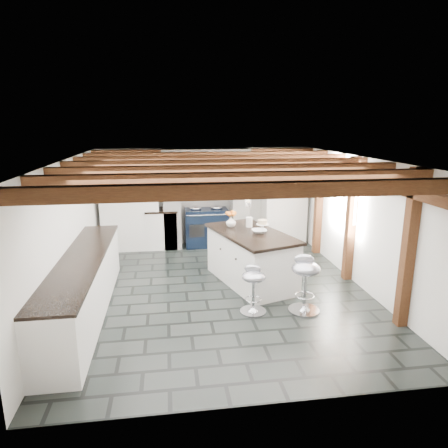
{
  "coord_description": "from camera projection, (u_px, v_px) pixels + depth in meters",
  "views": [
    {
      "loc": [
        -0.88,
        -6.49,
        2.87
      ],
      "look_at": [
        0.1,
        0.4,
        1.1
      ],
      "focal_mm": 32.0,
      "sensor_mm": 36.0,
      "label": 1
    }
  ],
  "objects": [
    {
      "name": "ground",
      "position": [
        222.0,
        290.0,
        7.06
      ],
      "size": [
        6.0,
        6.0,
        0.0
      ],
      "primitive_type": "plane",
      "color": "black",
      "rests_on": "ground"
    },
    {
      "name": "room_shell",
      "position": [
        182.0,
        215.0,
        8.07
      ],
      "size": [
        6.0,
        6.03,
        6.0
      ],
      "color": "white",
      "rests_on": "ground"
    },
    {
      "name": "range_cooker",
      "position": [
        206.0,
        227.0,
        9.51
      ],
      "size": [
        1.0,
        0.63,
        0.99
      ],
      "color": "black",
      "rests_on": "ground"
    },
    {
      "name": "kitchen_island",
      "position": [
        251.0,
        257.0,
        7.3
      ],
      "size": [
        1.55,
        2.15,
        1.28
      ],
      "rotation": [
        0.0,
        0.0,
        0.31
      ],
      "color": "white",
      "rests_on": "ground"
    },
    {
      "name": "bar_stool_near",
      "position": [
        306.0,
        277.0,
        6.13
      ],
      "size": [
        0.56,
        0.56,
        0.91
      ],
      "rotation": [
        0.0,
        0.0,
        -0.31
      ],
      "color": "silver",
      "rests_on": "ground"
    },
    {
      "name": "bar_stool_far",
      "position": [
        254.0,
        284.0,
        6.12
      ],
      "size": [
        0.49,
        0.49,
        0.76
      ],
      "rotation": [
        0.0,
        0.0,
        -0.4
      ],
      "color": "silver",
      "rests_on": "ground"
    }
  ]
}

